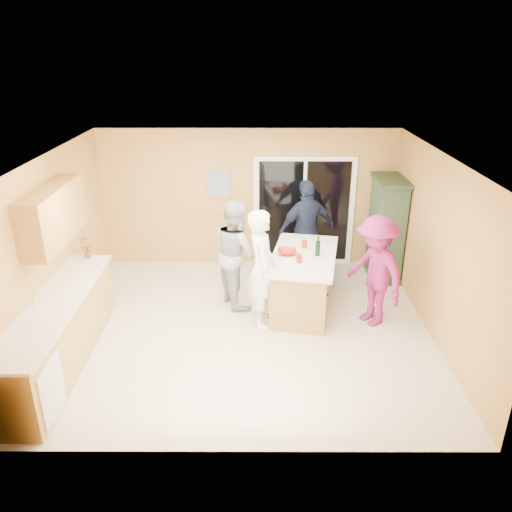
{
  "coord_description": "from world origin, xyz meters",
  "views": [
    {
      "loc": [
        0.16,
        -6.55,
        4.0
      ],
      "look_at": [
        0.15,
        0.1,
        1.15
      ],
      "focal_mm": 35.0,
      "sensor_mm": 36.0,
      "label": 1
    }
  ],
  "objects_px": {
    "woman_white": "(262,269)",
    "woman_grey": "(237,253)",
    "woman_navy": "(306,230)",
    "kitchen_island": "(303,283)",
    "green_hutch": "(386,230)",
    "woman_magenta": "(375,271)"
  },
  "relations": [
    {
      "from": "kitchen_island",
      "to": "woman_navy",
      "type": "bearing_deg",
      "value": 93.74
    },
    {
      "from": "green_hutch",
      "to": "woman_navy",
      "type": "bearing_deg",
      "value": -176.5
    },
    {
      "from": "green_hutch",
      "to": "woman_grey",
      "type": "relative_size",
      "value": 1.05
    },
    {
      "from": "woman_white",
      "to": "woman_navy",
      "type": "distance_m",
      "value": 1.83
    },
    {
      "from": "kitchen_island",
      "to": "woman_grey",
      "type": "relative_size",
      "value": 1.11
    },
    {
      "from": "kitchen_island",
      "to": "woman_magenta",
      "type": "relative_size",
      "value": 1.13
    },
    {
      "from": "woman_white",
      "to": "woman_magenta",
      "type": "distance_m",
      "value": 1.69
    },
    {
      "from": "woman_grey",
      "to": "woman_navy",
      "type": "bearing_deg",
      "value": -75.91
    },
    {
      "from": "woman_white",
      "to": "woman_grey",
      "type": "bearing_deg",
      "value": 25.1
    },
    {
      "from": "green_hutch",
      "to": "woman_navy",
      "type": "height_order",
      "value": "green_hutch"
    },
    {
      "from": "kitchen_island",
      "to": "woman_navy",
      "type": "relative_size",
      "value": 1.06
    },
    {
      "from": "green_hutch",
      "to": "woman_white",
      "type": "xyz_separation_m",
      "value": [
        -2.25,
        -1.73,
        0.02
      ]
    },
    {
      "from": "kitchen_island",
      "to": "woman_white",
      "type": "bearing_deg",
      "value": -134.52
    },
    {
      "from": "woman_white",
      "to": "woman_navy",
      "type": "bearing_deg",
      "value": -31.74
    },
    {
      "from": "woman_grey",
      "to": "woman_navy",
      "type": "height_order",
      "value": "woman_navy"
    },
    {
      "from": "woman_grey",
      "to": "woman_white",
      "type": "bearing_deg",
      "value": -173.83
    },
    {
      "from": "green_hutch",
      "to": "woman_grey",
      "type": "bearing_deg",
      "value": -158.39
    },
    {
      "from": "kitchen_island",
      "to": "green_hutch",
      "type": "height_order",
      "value": "green_hutch"
    },
    {
      "from": "green_hutch",
      "to": "woman_navy",
      "type": "xyz_separation_m",
      "value": [
        -1.44,
        -0.09,
        0.02
      ]
    },
    {
      "from": "woman_navy",
      "to": "woman_magenta",
      "type": "xyz_separation_m",
      "value": [
        0.88,
        -1.62,
        -0.06
      ]
    },
    {
      "from": "kitchen_island",
      "to": "woman_magenta",
      "type": "xyz_separation_m",
      "value": [
        1.03,
        -0.43,
        0.42
      ]
    },
    {
      "from": "woman_magenta",
      "to": "kitchen_island",
      "type": "bearing_deg",
      "value": -140.34
    }
  ]
}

